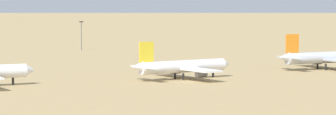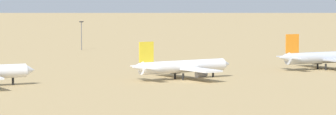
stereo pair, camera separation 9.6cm
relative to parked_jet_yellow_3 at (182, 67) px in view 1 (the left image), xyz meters
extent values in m
plane|color=tan|center=(-1.74, -6.87, -3.78)|extent=(4000.00, 4000.00, 0.00)
cone|color=white|center=(-44.50, 7.42, 0.21)|extent=(2.87, 3.62, 3.61)
cylinder|color=black|center=(-49.48, 7.39, -2.73)|extent=(0.67, 0.67, 2.09)
cylinder|color=white|center=(0.35, 0.03, 0.03)|extent=(29.24, 6.32, 3.63)
cone|color=white|center=(16.07, 1.50, 0.03)|extent=(3.03, 3.69, 3.45)
cone|color=white|center=(-15.37, -1.44, 0.58)|extent=(3.90, 3.41, 3.08)
cube|color=yellow|center=(-12.30, -1.15, 4.80)|extent=(4.74, 0.89, 5.90)
cube|color=white|center=(-12.64, 2.46, 0.40)|extent=(3.47, 6.41, 0.33)
cube|color=white|center=(-11.96, -4.76, 0.40)|extent=(3.47, 6.41, 0.33)
cube|color=white|center=(1.25, 0.12, -0.51)|extent=(8.85, 29.48, 0.51)
cylinder|color=slate|center=(1.52, 6.98, -1.78)|extent=(3.44, 2.29, 2.00)
cylinder|color=slate|center=(2.79, -6.57, -1.78)|extent=(3.44, 2.29, 2.00)
cylinder|color=black|center=(11.33, 1.06, -2.78)|extent=(0.64, 0.64, 2.00)
cylinder|color=black|center=(-1.21, 2.07, -2.78)|extent=(0.64, 0.64, 2.00)
cylinder|color=black|center=(-0.80, -2.26, -2.78)|extent=(0.64, 0.64, 2.00)
cylinder|color=silver|center=(58.22, 7.41, 0.19)|extent=(30.26, 4.15, 3.78)
cone|color=silver|center=(41.79, 7.61, 0.76)|extent=(3.82, 3.26, 3.21)
cube|color=orange|center=(45.00, 7.57, 5.15)|extent=(4.92, 0.53, 6.14)
cube|color=silver|center=(45.05, 11.35, 0.57)|extent=(3.10, 6.46, 0.34)
cube|color=silver|center=(44.95, 3.80, 0.57)|extent=(3.10, 6.46, 0.34)
cube|color=silver|center=(59.16, 7.40, -0.38)|extent=(6.79, 30.29, 0.53)
cylinder|color=slate|center=(60.20, 14.47, -1.70)|extent=(3.42, 2.12, 2.08)
cylinder|color=black|center=(56.83, 9.70, -2.74)|extent=(0.66, 0.66, 2.08)
cylinder|color=black|center=(56.78, 5.16, -2.74)|extent=(0.66, 0.66, 2.08)
cylinder|color=#59595E|center=(23.50, 133.64, 2.26)|extent=(0.36, 0.36, 12.07)
cube|color=#333333|center=(23.50, 133.64, 8.54)|extent=(1.80, 0.50, 0.50)
camera|label=1|loc=(-131.83, -240.73, 23.27)|focal=99.84mm
camera|label=2|loc=(-131.75, -240.77, 23.27)|focal=99.84mm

